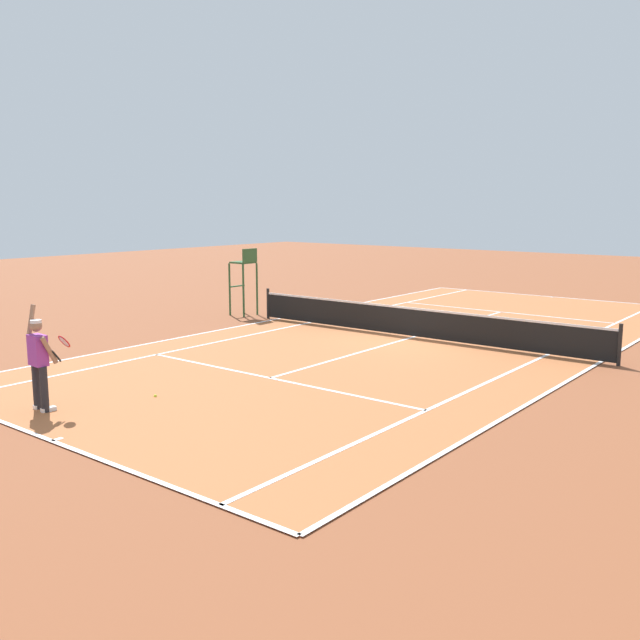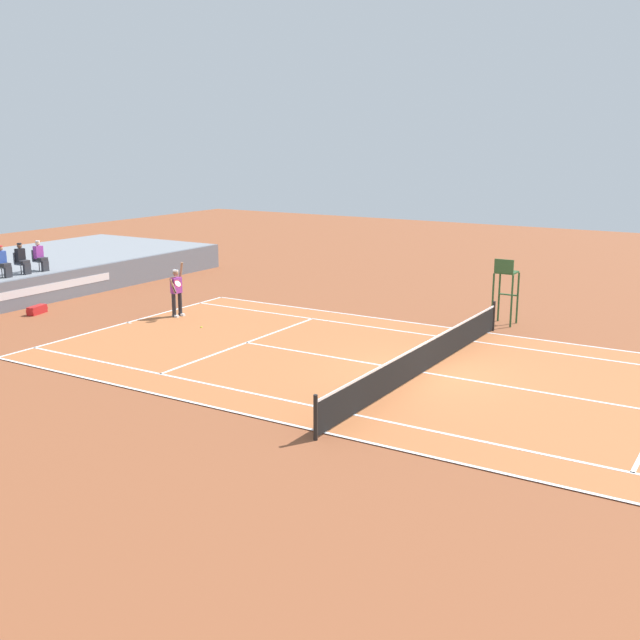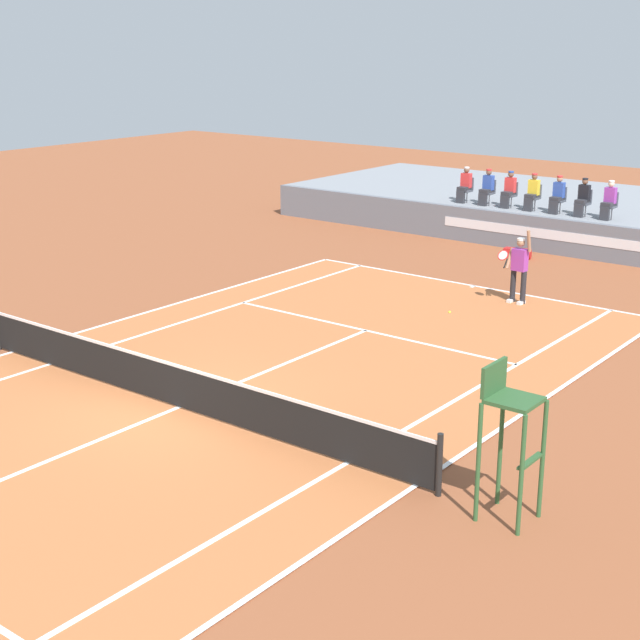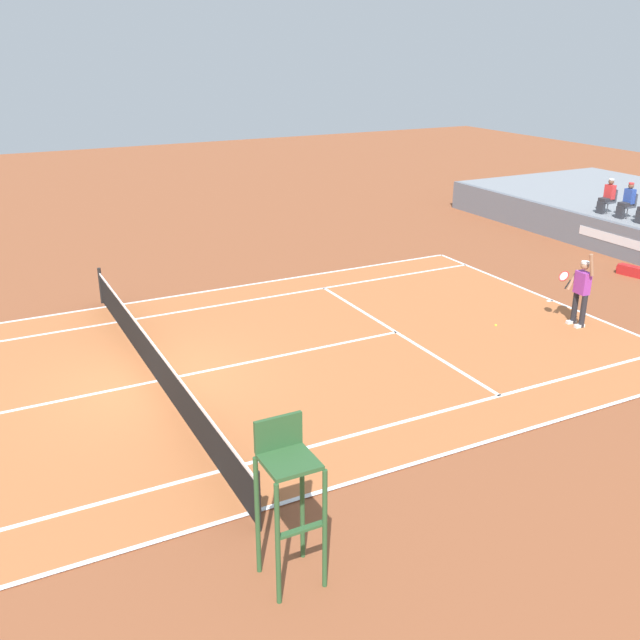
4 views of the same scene
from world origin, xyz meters
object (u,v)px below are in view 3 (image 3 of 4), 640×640
spectator_seated_5 (583,198)px  tennis_player (519,268)px  spectator_seated_1 (487,188)px  equipment_bag (517,253)px  spectator_seated_3 (533,193)px  spectator_seated_6 (609,201)px  tennis_ball (450,312)px  spectator_seated_2 (509,190)px  spectator_seated_4 (558,195)px  spectator_seated_0 (465,185)px  umpire_chair (509,423)px

spectator_seated_5 → tennis_player: size_ratio=0.61×
spectator_seated_1 → equipment_bag: size_ratio=1.33×
spectator_seated_3 → spectator_seated_6: 2.73m
spectator_seated_1 → tennis_ball: 10.15m
spectator_seated_2 → spectator_seated_4: size_ratio=1.00×
spectator_seated_4 → tennis_player: spectator_seated_4 is taller
spectator_seated_2 → spectator_seated_4: same height
equipment_bag → spectator_seated_5: bearing=61.9°
spectator_seated_3 → tennis_player: 7.90m
spectator_seated_0 → equipment_bag: bearing=-33.9°
spectator_seated_2 → spectator_seated_6: size_ratio=1.00×
spectator_seated_0 → spectator_seated_1: size_ratio=1.00×
spectator_seated_5 → tennis_ball: bearing=-87.8°
spectator_seated_4 → spectator_seated_5: same height
spectator_seated_1 → spectator_seated_6: bearing=0.0°
umpire_chair → spectator_seated_2: bearing=117.1°
spectator_seated_1 → tennis_ball: spectator_seated_1 is taller
spectator_seated_0 → tennis_ball: spectator_seated_0 is taller
tennis_player → tennis_ball: bearing=-115.7°
spectator_seated_4 → tennis_player: 7.58m
tennis_player → spectator_seated_6: bearing=93.2°
spectator_seated_3 → equipment_bag: spectator_seated_3 is taller
spectator_seated_6 → equipment_bag: spectator_seated_6 is taller
spectator_seated_5 → umpire_chair: size_ratio=0.52×
spectator_seated_1 → spectator_seated_4: (2.68, 0.00, 0.00)m
spectator_seated_0 → spectator_seated_5: 4.48m
spectator_seated_0 → spectator_seated_4: same height
spectator_seated_0 → spectator_seated_2: (1.76, 0.00, 0.00)m
spectator_seated_5 → spectator_seated_2: bearing=180.0°
spectator_seated_0 → spectator_seated_1: 0.90m
spectator_seated_1 → umpire_chair: (10.19, -18.23, -0.26)m
spectator_seated_1 → spectator_seated_5: (3.59, 0.00, 0.00)m
spectator_seated_4 → spectator_seated_6: size_ratio=1.00×
spectator_seated_0 → equipment_bag: size_ratio=1.33×
tennis_ball → spectator_seated_4: bearing=97.8°
spectator_seated_1 → tennis_player: bearing=-55.8°
spectator_seated_2 → spectator_seated_3: size_ratio=1.00×
tennis_player → spectator_seated_4: bearing=107.0°
spectator_seated_1 → spectator_seated_2: size_ratio=1.00×
spectator_seated_4 → tennis_ball: (1.25, -9.18, -1.78)m
spectator_seated_4 → equipment_bag: 2.79m
spectator_seated_1 → umpire_chair: size_ratio=0.52×
spectator_seated_0 → spectator_seated_6: bearing=0.0°
spectator_seated_3 → tennis_ball: size_ratio=18.60×
spectator_seated_6 → equipment_bag: size_ratio=1.33×
spectator_seated_2 → spectator_seated_3: same height
spectator_seated_2 → tennis_player: size_ratio=0.61×
spectator_seated_3 → spectator_seated_4: (0.92, 0.00, 0.00)m
spectator_seated_5 → spectator_seated_6: size_ratio=1.00×
spectator_seated_3 → spectator_seated_5: bearing=0.0°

